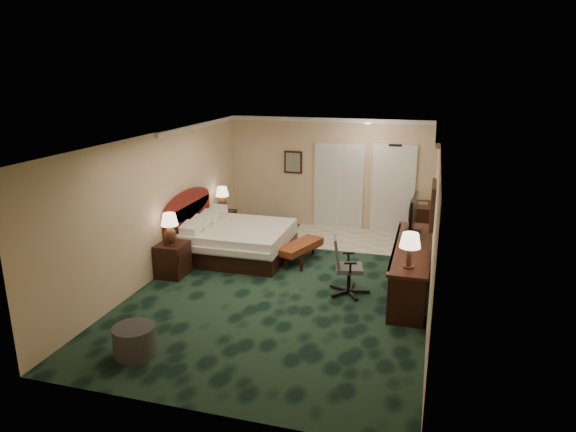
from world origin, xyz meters
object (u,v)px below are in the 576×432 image
(desk, at_px, (410,268))
(desk_chair, at_px, (349,266))
(lamp_far, at_px, (222,199))
(bed_bench, at_px, (300,252))
(lamp_near, at_px, (170,229))
(tv, at_px, (413,216))
(ottoman, at_px, (135,341))
(bed, at_px, (239,241))
(nightstand_near, at_px, (173,259))
(nightstand_far, at_px, (224,223))
(minibar, at_px, (419,223))

(desk, relative_size, desk_chair, 2.78)
(lamp_far, relative_size, bed_bench, 0.49)
(lamp_near, bearing_deg, tv, 15.82)
(desk, distance_m, tv, 1.01)
(ottoman, relative_size, tv, 0.63)
(bed, bearing_deg, lamp_near, -121.05)
(desk_chair, bearing_deg, ottoman, -144.90)
(bed_bench, bearing_deg, bed, -159.04)
(lamp_far, xyz_separation_m, ottoman, (0.89, -5.27, -0.67))
(bed_bench, distance_m, ottoman, 4.27)
(desk, bearing_deg, nightstand_near, -173.02)
(nightstand_far, height_order, desk_chair, desk_chair)
(nightstand_far, bearing_deg, minibar, 10.26)
(nightstand_far, bearing_deg, desk, -24.42)
(lamp_near, xyz_separation_m, tv, (4.35, 1.23, 0.26))
(nightstand_far, height_order, minibar, minibar)
(ottoman, xyz_separation_m, tv, (3.51, 3.89, 0.99))
(desk_chair, height_order, minibar, desk_chair)
(bed, xyz_separation_m, minibar, (3.60, 2.01, 0.12))
(nightstand_near, relative_size, bed_bench, 0.54)
(ottoman, distance_m, desk, 4.81)
(lamp_far, bearing_deg, minibar, 9.84)
(desk, bearing_deg, lamp_near, -172.39)
(nightstand_near, relative_size, nightstand_far, 1.08)
(lamp_far, bearing_deg, ottoman, -80.40)
(bed, bearing_deg, ottoman, -89.90)
(minibar, bearing_deg, lamp_far, -170.16)
(nightstand_near, bearing_deg, bed_bench, 32.32)
(lamp_near, bearing_deg, lamp_far, 91.16)
(bed, relative_size, nightstand_far, 3.43)
(bed, distance_m, tv, 3.63)
(bed_bench, xyz_separation_m, desk, (2.24, -0.83, 0.22))
(tv, bearing_deg, minibar, 90.64)
(lamp_far, bearing_deg, bed, -54.40)
(lamp_near, xyz_separation_m, lamp_far, (-0.05, 2.62, -0.06))
(nightstand_near, xyz_separation_m, minibar, (4.44, 3.35, 0.12))
(lamp_near, distance_m, bed_bench, 2.67)
(nightstand_far, relative_size, tv, 0.64)
(nightstand_far, height_order, ottoman, nightstand_far)
(tv, distance_m, minibar, 2.29)
(desk, bearing_deg, minibar, 88.98)
(desk, bearing_deg, bed_bench, 159.72)
(nightstand_far, distance_m, desk, 4.84)
(bed, height_order, bed_bench, bed)
(bed, height_order, nightstand_near, bed)
(nightstand_near, xyz_separation_m, lamp_near, (0.01, -0.05, 0.62))
(bed, height_order, lamp_far, lamp_far)
(lamp_far, xyz_separation_m, desk_chair, (3.41, -2.47, -0.36))
(bed, xyz_separation_m, lamp_near, (-0.83, -1.38, 0.62))
(nightstand_near, height_order, lamp_far, lamp_far)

